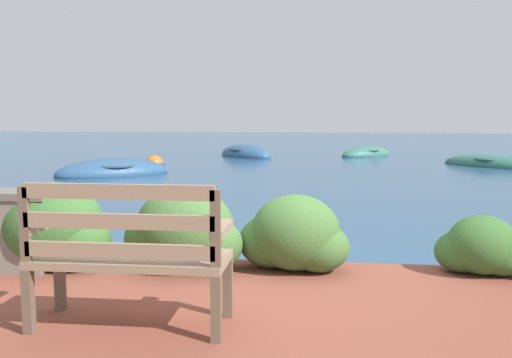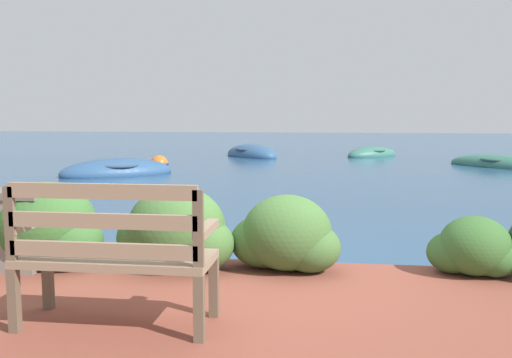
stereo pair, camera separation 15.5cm
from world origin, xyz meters
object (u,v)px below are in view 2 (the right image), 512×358
at_px(rowboat_outer, 372,155).
at_px(rowboat_far, 251,155).
at_px(mooring_buoy, 159,164).
at_px(rowboat_mid, 498,165).
at_px(park_bench, 113,252).
at_px(rowboat_nearest, 117,173).

bearing_deg(rowboat_outer, rowboat_far, -31.97).
bearing_deg(mooring_buoy, rowboat_mid, 7.74).
bearing_deg(rowboat_far, rowboat_mid, -154.35).
height_order(park_bench, mooring_buoy, park_bench).
xyz_separation_m(rowboat_nearest, mooring_buoy, (0.42, 2.20, 0.02)).
height_order(rowboat_mid, rowboat_outer, rowboat_outer).
xyz_separation_m(park_bench, rowboat_mid, (6.10, 13.83, -0.65)).
xyz_separation_m(rowboat_mid, rowboat_outer, (-3.32, 3.57, 0.00)).
xyz_separation_m(park_bench, rowboat_outer, (2.78, 17.40, -0.65)).
height_order(rowboat_nearest, rowboat_mid, rowboat_nearest).
relative_size(rowboat_far, rowboat_outer, 1.14).
relative_size(rowboat_nearest, rowboat_outer, 1.34).
bearing_deg(rowboat_mid, mooring_buoy, -126.37).
xyz_separation_m(rowboat_outer, mooring_buoy, (-6.35, -4.89, 0.03)).
height_order(park_bench, rowboat_nearest, park_bench).
bearing_deg(rowboat_nearest, mooring_buoy, -137.32).
relative_size(rowboat_mid, mooring_buoy, 5.20).
bearing_deg(rowboat_outer, rowboat_nearest, 3.97).
distance_m(rowboat_mid, mooring_buoy, 9.77).
bearing_deg(park_bench, rowboat_far, 101.33).
bearing_deg(park_bench, rowboat_nearest, 117.41).
xyz_separation_m(rowboat_nearest, rowboat_mid, (10.09, 3.51, -0.01)).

